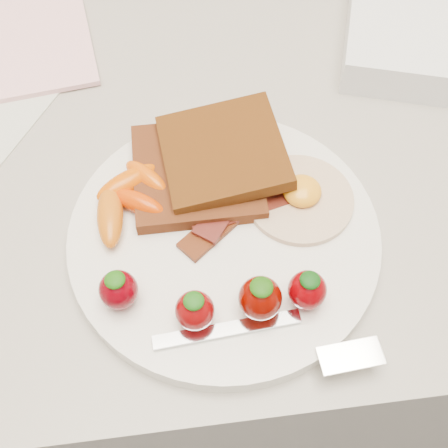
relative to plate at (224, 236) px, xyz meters
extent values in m
cube|color=gray|center=(0.02, 0.14, -0.46)|extent=(2.00, 0.60, 0.90)
cylinder|color=white|center=(0.00, 0.00, 0.00)|extent=(0.27, 0.27, 0.02)
cube|color=#3F160A|center=(-0.02, 0.06, 0.02)|extent=(0.11, 0.11, 0.01)
cube|color=#3B2305|center=(0.01, 0.07, 0.03)|extent=(0.12, 0.12, 0.03)
cylinder|color=silver|center=(0.07, 0.02, 0.01)|extent=(0.12, 0.12, 0.01)
ellipsoid|color=orange|center=(0.07, 0.03, 0.02)|extent=(0.04, 0.04, 0.02)
cube|color=#400D03|center=(0.00, 0.01, 0.01)|extent=(0.08, 0.08, 0.00)
cube|color=#401305|center=(0.02, 0.02, 0.01)|extent=(0.09, 0.05, 0.00)
cube|color=#340605|center=(0.01, 0.03, 0.02)|extent=(0.07, 0.09, 0.00)
ellipsoid|color=#D95300|center=(-0.08, 0.05, 0.02)|extent=(0.06, 0.05, 0.02)
ellipsoid|color=#D43A00|center=(-0.07, 0.03, 0.02)|extent=(0.05, 0.04, 0.02)
ellipsoid|color=#C65C0D|center=(-0.10, 0.02, 0.02)|extent=(0.02, 0.07, 0.02)
ellipsoid|color=#DF5303|center=(-0.06, 0.06, 0.02)|extent=(0.05, 0.05, 0.02)
ellipsoid|color=#5D0008|center=(-0.09, -0.05, 0.03)|extent=(0.03, 0.03, 0.03)
ellipsoid|color=#18510A|center=(-0.09, -0.05, 0.04)|extent=(0.02, 0.02, 0.01)
ellipsoid|color=#6A0405|center=(-0.03, -0.08, 0.03)|extent=(0.03, 0.03, 0.03)
ellipsoid|color=#164D0D|center=(-0.03, -0.08, 0.04)|extent=(0.02, 0.02, 0.01)
ellipsoid|color=#580500|center=(0.02, -0.08, 0.03)|extent=(0.03, 0.03, 0.04)
ellipsoid|color=#194A09|center=(0.02, -0.08, 0.05)|extent=(0.02, 0.02, 0.01)
ellipsoid|color=#6D0004|center=(0.06, -0.07, 0.03)|extent=(0.03, 0.03, 0.03)
ellipsoid|color=#0D3C0B|center=(0.06, -0.07, 0.04)|extent=(0.02, 0.02, 0.01)
cube|color=silver|center=(-0.01, -0.09, 0.01)|extent=(0.12, 0.02, 0.00)
cube|color=white|center=(0.08, -0.12, 0.01)|extent=(0.05, 0.03, 0.00)
cube|color=#FAB6BC|center=(-0.18, 0.29, 0.00)|extent=(0.14, 0.19, 0.01)
camera|label=1|loc=(-0.03, -0.25, 0.42)|focal=45.00mm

